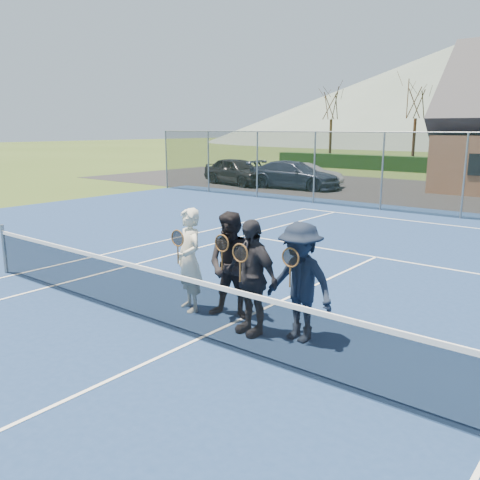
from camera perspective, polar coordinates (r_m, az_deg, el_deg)
The scene contains 15 objects.
court_surface at distance 7.84m, azimuth -4.73°, elevation -11.15°, with size 30.00×30.00×0.02m, color navy.
tarmac_carpark at distance 26.92m, azimuth 19.04°, elevation 5.08°, with size 40.00×12.00×0.01m, color black.
hill_west at distance 104.74m, azimuth 22.80°, elevation 14.73°, with size 110.00×110.00×18.00m, color #53645A.
car_a at distance 28.92m, azimuth -0.33°, elevation 7.74°, with size 1.80×4.48×1.53m, color black.
car_b at distance 28.10m, azimuth 7.54°, elevation 7.23°, with size 1.34×3.84×1.27m, color gray.
car_c at distance 27.18m, azimuth 6.08°, elevation 7.28°, with size 2.02×4.97×1.44m, color #1C2438.
court_markings at distance 7.83m, azimuth -4.73°, elevation -11.05°, with size 11.03×23.83×0.01m.
tennis_net at distance 7.64m, azimuth -4.80°, elevation -7.51°, with size 11.68×0.08×1.10m.
perimeter_fence at distance 19.41m, azimuth 23.89°, elevation 6.62°, with size 30.07×0.07×3.02m.
tree_a at distance 43.65m, azimuth 10.30°, elevation 15.74°, with size 3.20×3.20×7.77m.
tree_b at distance 40.75m, azimuth 19.30°, elevation 15.51°, with size 3.20×3.20×7.77m.
player_a at distance 8.80m, azimuth -5.71°, elevation -2.23°, with size 0.77×0.65×1.80m.
player_b at distance 8.39m, azimuth -0.83°, elevation -2.90°, with size 1.04×0.92×1.80m.
player_c at distance 7.77m, azimuth 1.26°, elevation -4.16°, with size 1.12×0.62×1.80m.
player_d at distance 7.57m, azimuth 6.74°, elevation -4.72°, with size 1.22×0.78×1.80m.
Camera 1 is at (4.97, -5.19, 3.14)m, focal length 38.00 mm.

